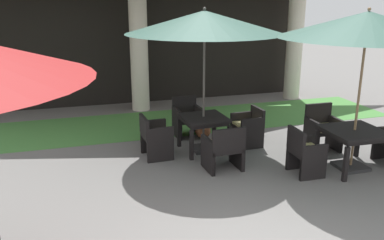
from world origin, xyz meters
The scene contains 12 objects.
lawn_strip centered at (0.00, 6.07, 0.00)m, with size 12.32×2.24×0.01m, color #47843D.
patio_table_mid_left centered at (0.66, 3.97, 0.62)m, with size 0.89×0.89×0.72m.
patio_umbrella_mid_left centered at (0.66, 3.97, 2.54)m, with size 2.98×2.98×2.82m.
patio_chair_mid_left_south centered at (0.71, 2.96, 0.40)m, with size 0.66×0.60×0.84m.
patio_chair_mid_left_west centered at (-0.34, 3.92, 0.41)m, with size 0.55×0.63×0.82m.
patio_chair_mid_left_east centered at (1.66, 4.02, 0.39)m, with size 0.55×0.59×0.80m.
patio_chair_mid_left_north centered at (0.61, 4.98, 0.40)m, with size 0.61×0.59×0.86m.
patio_table_mid_right centered at (2.96, 2.35, 0.64)m, with size 1.01×1.01×0.73m.
patio_umbrella_mid_right centered at (2.96, 2.35, 2.55)m, with size 2.98×2.98×2.84m.
patio_chair_mid_right_north centered at (2.98, 3.32, 0.43)m, with size 0.61×0.54×0.93m.
patio_chair_mid_right_west centered at (1.99, 2.37, 0.40)m, with size 0.50×0.56×0.85m.
terracotta_urn centered at (0.90, 4.72, 0.15)m, with size 0.33×0.33×0.38m.
Camera 1 is at (-1.82, -3.48, 3.01)m, focal length 38.54 mm.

